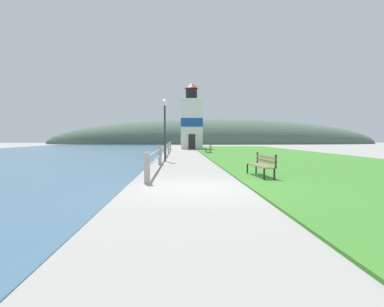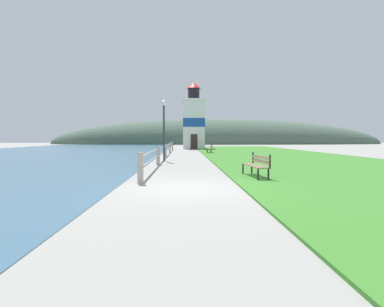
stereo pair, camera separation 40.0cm
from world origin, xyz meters
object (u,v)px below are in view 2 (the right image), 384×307
Objects in this scene: park_bench_midway at (210,148)px; park_bench_near at (257,164)px; lighthouse at (194,121)px; lamp_post at (164,119)px.

park_bench_near is at bearing 92.38° from park_bench_midway.
lighthouse is 21.64m from lamp_post.
park_bench_midway is at bearing -93.92° from park_bench_near.
lighthouse reaches higher than park_bench_near.
lighthouse reaches higher than park_bench_midway.
park_bench_near and park_bench_midway have the same top height.
lamp_post is (-4.07, 8.30, 2.20)m from park_bench_near.
park_bench_near is 0.22× the size of lighthouse.
lamp_post is at bearing -96.97° from lighthouse.
park_bench_midway is 0.21× the size of lighthouse.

